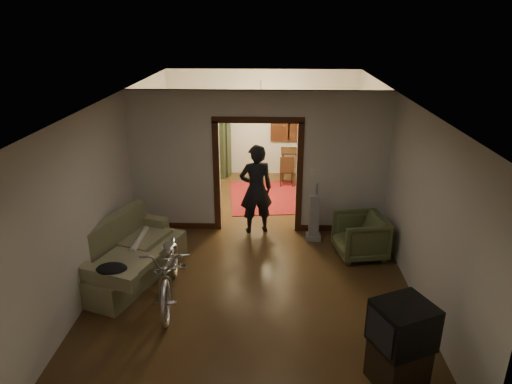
# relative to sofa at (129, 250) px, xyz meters

# --- Properties ---
(floor) EXTENTS (5.00, 8.50, 0.01)m
(floor) POSITION_rel_sofa_xyz_m (2.06, 1.17, -0.48)
(floor) COLOR #362211
(floor) RESTS_ON ground
(ceiling) EXTENTS (5.00, 8.50, 0.01)m
(ceiling) POSITION_rel_sofa_xyz_m (2.06, 1.17, 2.32)
(ceiling) COLOR white
(ceiling) RESTS_ON floor
(wall_back) EXTENTS (5.00, 0.02, 2.80)m
(wall_back) POSITION_rel_sofa_xyz_m (2.06, 5.42, 0.92)
(wall_back) COLOR beige
(wall_back) RESTS_ON floor
(wall_left) EXTENTS (0.02, 8.50, 2.80)m
(wall_left) POSITION_rel_sofa_xyz_m (-0.44, 1.17, 0.92)
(wall_left) COLOR beige
(wall_left) RESTS_ON floor
(wall_right) EXTENTS (0.02, 8.50, 2.80)m
(wall_right) POSITION_rel_sofa_xyz_m (4.56, 1.17, 0.92)
(wall_right) COLOR beige
(wall_right) RESTS_ON floor
(partition_wall) EXTENTS (5.00, 0.14, 2.80)m
(partition_wall) POSITION_rel_sofa_xyz_m (2.06, 1.92, 0.92)
(partition_wall) COLOR beige
(partition_wall) RESTS_ON floor
(door_casing) EXTENTS (1.74, 0.20, 2.32)m
(door_casing) POSITION_rel_sofa_xyz_m (2.06, 1.92, 0.62)
(door_casing) COLOR #36190C
(door_casing) RESTS_ON floor
(far_window) EXTENTS (0.98, 0.06, 1.28)m
(far_window) POSITION_rel_sofa_xyz_m (2.76, 5.38, 1.07)
(far_window) COLOR black
(far_window) RESTS_ON wall_back
(chandelier) EXTENTS (0.24, 0.24, 0.24)m
(chandelier) POSITION_rel_sofa_xyz_m (2.06, 3.67, 1.87)
(chandelier) COLOR #FFE0A5
(chandelier) RESTS_ON ceiling
(light_switch) EXTENTS (0.08, 0.01, 0.12)m
(light_switch) POSITION_rel_sofa_xyz_m (3.11, 1.85, 0.77)
(light_switch) COLOR silver
(light_switch) RESTS_ON partition_wall
(sofa) EXTENTS (1.59, 2.30, 0.97)m
(sofa) POSITION_rel_sofa_xyz_m (0.00, 0.00, 0.00)
(sofa) COLOR olive
(sofa) RESTS_ON floor
(rolled_paper) EXTENTS (0.11, 0.85, 0.11)m
(rolled_paper) POSITION_rel_sofa_xyz_m (0.10, 0.30, 0.05)
(rolled_paper) COLOR beige
(rolled_paper) RESTS_ON sofa
(jacket) EXTENTS (0.45, 0.33, 0.13)m
(jacket) POSITION_rel_sofa_xyz_m (0.05, -0.91, 0.20)
(jacket) COLOR black
(jacket) RESTS_ON sofa
(bicycle) EXTENTS (0.91, 2.03, 1.03)m
(bicycle) POSITION_rel_sofa_xyz_m (0.82, -0.57, 0.03)
(bicycle) COLOR silver
(bicycle) RESTS_ON floor
(armchair) EXTENTS (0.98, 0.96, 0.77)m
(armchair) POSITION_rel_sofa_xyz_m (3.93, 0.86, -0.10)
(armchair) COLOR #4C5730
(armchair) RESTS_ON floor
(tv_stand) EXTENTS (0.73, 0.71, 0.52)m
(tv_stand) POSITION_rel_sofa_xyz_m (3.84, -2.21, -0.23)
(tv_stand) COLOR black
(tv_stand) RESTS_ON floor
(crt_tv) EXTENTS (0.80, 0.77, 0.54)m
(crt_tv) POSITION_rel_sofa_xyz_m (3.84, -2.21, 0.32)
(crt_tv) COLOR black
(crt_tv) RESTS_ON tv_stand
(vacuum) EXTENTS (0.32, 0.27, 0.92)m
(vacuum) POSITION_rel_sofa_xyz_m (3.15, 1.45, -0.03)
(vacuum) COLOR gray
(vacuum) RESTS_ON floor
(person) EXTENTS (0.75, 0.58, 1.80)m
(person) POSITION_rel_sofa_xyz_m (2.02, 1.80, 0.42)
(person) COLOR black
(person) RESTS_ON floor
(oriental_rug) EXTENTS (1.89, 2.35, 0.02)m
(oriental_rug) POSITION_rel_sofa_xyz_m (2.18, 3.63, -0.48)
(oriental_rug) COLOR maroon
(oriental_rug) RESTS_ON floor
(locker) EXTENTS (0.96, 0.73, 1.70)m
(locker) POSITION_rel_sofa_xyz_m (0.74, 5.22, 0.37)
(locker) COLOR #28331E
(locker) RESTS_ON floor
(globe) EXTENTS (0.30, 0.30, 0.30)m
(globe) POSITION_rel_sofa_xyz_m (0.74, 5.22, 1.46)
(globe) COLOR #1E5972
(globe) RESTS_ON locker
(desk) EXTENTS (1.13, 0.70, 0.79)m
(desk) POSITION_rel_sofa_xyz_m (3.09, 4.91, -0.09)
(desk) COLOR black
(desk) RESTS_ON floor
(desk_chair) EXTENTS (0.40, 0.40, 0.79)m
(desk_chair) POSITION_rel_sofa_xyz_m (2.70, 4.50, -0.09)
(desk_chair) COLOR black
(desk_chair) RESTS_ON floor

